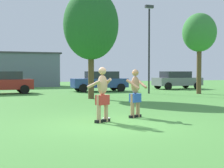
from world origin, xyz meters
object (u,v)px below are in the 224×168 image
Objects in this scene: player_in_blue at (135,91)px; frisbee at (106,118)px; lamp_post at (149,40)px; tree_behind_players at (199,33)px; player_near at (102,93)px; car_red_mid_lot at (1,82)px; tree_right_field at (91,25)px; car_gray_near_post at (177,80)px; car_blue_far_end at (100,81)px.

player_in_blue is 6.22× the size of frisbee.
lamp_post reaches higher than player_in_blue.
tree_behind_players reaches higher than frisbee.
frisbee is (0.38, 0.71, -0.90)m from player_near.
car_red_mid_lot is 8.44m from tree_right_field.
player_near is at bearing -117.85° from frisbee.
tree_right_field reaches higher than car_red_mid_lot.
lamp_post is at bearing -137.42° from car_gray_near_post.
car_red_mid_lot is at bearing 106.42° from player_in_blue.
player_near is 0.27× the size of lamp_post.
player_near is at bearing -156.19° from player_in_blue.
lamp_post reaches higher than car_gray_near_post.
car_red_mid_lot reaches higher than frisbee.
tree_right_field is at bearing -151.34° from lamp_post.
tree_right_field is (0.71, 7.91, 3.34)m from player_in_blue.
lamp_post is 3.54m from tree_behind_players.
player_near is 14.75m from tree_behind_players.
car_gray_near_post is 7.52m from lamp_post.
car_gray_near_post is 0.99× the size of car_red_mid_lot.
tree_behind_players is (9.00, 9.31, 3.34)m from player_in_blue.
car_red_mid_lot is at bearing 161.75° from lamp_post.
car_gray_near_post is at bearing 5.42° from car_red_mid_lot.
player_near is at bearing -103.80° from tree_right_field.
player_near is 14.80m from car_red_mid_lot.
car_red_mid_lot is 10.82m from lamp_post.
lamp_post reaches higher than car_red_mid_lot.
player_in_blue is 0.27× the size of lamp_post.
player_in_blue is 0.29× the size of tree_behind_players.
frisbee is at bearing -122.67° from lamp_post.
car_blue_far_end is (4.66, 14.91, -0.08)m from player_near.
car_blue_far_end is at bearing 72.66° from player_near.
tree_behind_players is (8.30, 1.40, 0.01)m from tree_right_field.
tree_behind_players reaches higher than car_blue_far_end.
lamp_post is at bearing 61.60° from player_in_blue.
car_gray_near_post is (10.86, 15.36, -0.08)m from player_in_blue.
tree_behind_players is (3.23, -1.37, 0.46)m from lamp_post.
player_near is 0.39× the size of car_gray_near_post.
car_blue_far_end is 5.30m from lamp_post.
player_in_blue reaches higher than frisbee.
lamp_post is at bearing 28.66° from tree_right_field.
car_red_mid_lot is 1.02× the size of car_blue_far_end.
car_blue_far_end is 0.69× the size of tree_right_field.
car_gray_near_post is (11.88, 15.26, 0.81)m from frisbee.
frisbee is 19.35m from car_gray_near_post.
tree_behind_players is at bearing 43.70° from player_near.
car_gray_near_post reaches higher than frisbee.
car_gray_near_post is 1.00× the size of car_blue_far_end.
player_near is 15.62m from car_blue_far_end.
car_red_mid_lot is at bearing -177.21° from car_blue_far_end.
frisbee is 14.20m from car_red_mid_lot.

